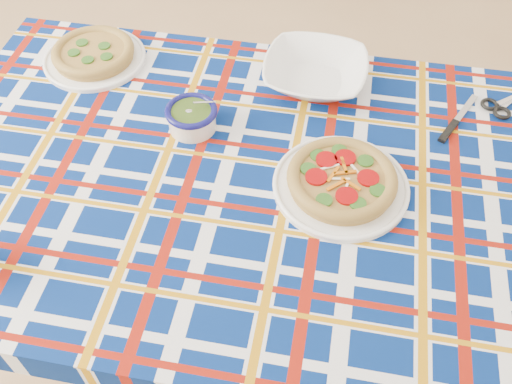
{
  "coord_description": "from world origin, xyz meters",
  "views": [
    {
      "loc": [
        0.48,
        -1.07,
        1.61
      ],
      "look_at": [
        0.49,
        -0.32,
        0.72
      ],
      "focal_mm": 40.0,
      "sensor_mm": 36.0,
      "label": 1
    }
  ],
  "objects_px": {
    "serving_bowl": "(315,73)",
    "pesto_bowl": "(192,116)",
    "main_focaccia_plate": "(342,179)",
    "dining_table": "(257,198)"
  },
  "relations": [
    {
      "from": "main_focaccia_plate",
      "to": "pesto_bowl",
      "type": "distance_m",
      "value": 0.37
    },
    {
      "from": "dining_table",
      "to": "serving_bowl",
      "type": "distance_m",
      "value": 0.36
    },
    {
      "from": "dining_table",
      "to": "main_focaccia_plate",
      "type": "distance_m",
      "value": 0.2
    },
    {
      "from": "serving_bowl",
      "to": "main_focaccia_plate",
      "type": "bearing_deg",
      "value": -85.4
    },
    {
      "from": "pesto_bowl",
      "to": "main_focaccia_plate",
      "type": "bearing_deg",
      "value": -30.42
    },
    {
      "from": "dining_table",
      "to": "pesto_bowl",
      "type": "xyz_separation_m",
      "value": [
        -0.15,
        0.15,
        0.11
      ]
    },
    {
      "from": "serving_bowl",
      "to": "pesto_bowl",
      "type": "bearing_deg",
      "value": -151.96
    },
    {
      "from": "main_focaccia_plate",
      "to": "serving_bowl",
      "type": "distance_m",
      "value": 0.35
    },
    {
      "from": "dining_table",
      "to": "serving_bowl",
      "type": "relative_size",
      "value": 6.43
    },
    {
      "from": "main_focaccia_plate",
      "to": "pesto_bowl",
      "type": "xyz_separation_m",
      "value": [
        -0.32,
        0.19,
        0.01
      ]
    }
  ]
}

